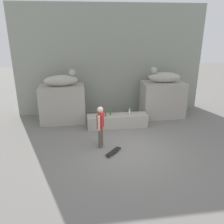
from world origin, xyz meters
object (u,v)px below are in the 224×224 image
(skateboard, at_px, (113,152))
(bottle_clear, at_px, (130,112))
(statue_reclining_left, at_px, (62,80))
(skater, at_px, (100,125))
(statue_reclining_right, at_px, (164,77))
(bottle_green, at_px, (110,113))
(bottle_red, at_px, (105,114))

(skateboard, relative_size, bottle_clear, 2.50)
(statue_reclining_left, height_order, skater, statue_reclining_left)
(statue_reclining_right, relative_size, skater, 0.99)
(bottle_green, bearing_deg, bottle_clear, -2.96)
(bottle_green, xyz_separation_m, bottle_clear, (0.90, -0.05, 0.01))
(skater, relative_size, bottle_green, 6.18)
(bottle_green, xyz_separation_m, bottle_red, (-0.25, -0.16, 0.02))
(skateboard, bearing_deg, bottle_red, 42.52)
(skateboard, bearing_deg, statue_reclining_left, 71.34)
(statue_reclining_left, height_order, bottle_clear, statue_reclining_left)
(bottle_clear, bearing_deg, skater, -130.06)
(skater, xyz_separation_m, skateboard, (0.42, -0.59, -0.86))
(statue_reclining_left, distance_m, bottle_green, 2.77)
(bottle_green, bearing_deg, skateboard, -95.22)
(skater, distance_m, bottle_clear, 2.40)
(statue_reclining_right, bearing_deg, bottle_clear, 34.80)
(bottle_red, xyz_separation_m, bottle_clear, (1.15, 0.12, -0.01))
(bottle_red, bearing_deg, skater, -102.93)
(statue_reclining_left, bearing_deg, skateboard, -65.97)
(skateboard, bearing_deg, bottle_green, 36.69)
(statue_reclining_right, bearing_deg, skateboard, 55.05)
(skateboard, distance_m, bottle_green, 2.56)
(skater, xyz_separation_m, bottle_clear, (1.54, 1.83, -0.20))
(statue_reclining_right, height_order, skateboard, statue_reclining_right)
(bottle_green, bearing_deg, statue_reclining_right, 19.45)
(bottle_green, relative_size, bottle_red, 0.85)
(skateboard, height_order, bottle_clear, bottle_clear)
(bottle_red, height_order, bottle_clear, bottle_red)
(skateboard, bearing_deg, statue_reclining_right, 0.62)
(skateboard, height_order, bottle_green, bottle_green)
(statue_reclining_right, distance_m, bottle_clear, 2.58)
(statue_reclining_right, distance_m, skateboard, 5.04)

